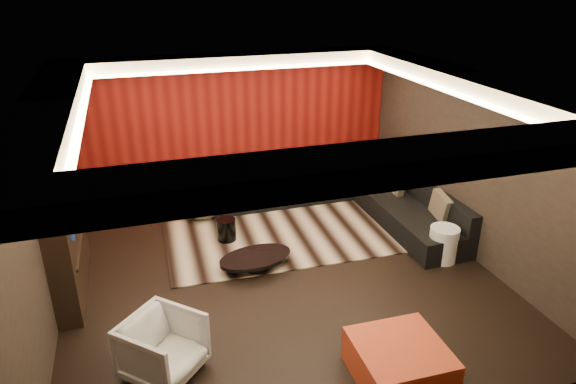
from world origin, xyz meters
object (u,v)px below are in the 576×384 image
object	(u,v)px
armchair	(163,347)
coffee_table	(256,261)
drum_stool	(226,229)
orange_ottoman	(399,362)
white_side_table	(443,244)
sectional_sofa	(341,196)

from	to	relation	value
armchair	coffee_table	bearing A→B (deg)	5.11
drum_stool	orange_ottoman	world-z (taller)	orange_ottoman
coffee_table	drum_stool	distance (m)	1.01
armchair	white_side_table	bearing A→B (deg)	-30.03
white_side_table	sectional_sofa	distance (m)	2.31
white_side_table	sectional_sofa	size ratio (longest dim) A/B	0.15
coffee_table	white_side_table	xyz separation A→B (m)	(2.80, -0.63, 0.16)
white_side_table	orange_ottoman	bearing A→B (deg)	-132.57
orange_ottoman	sectional_sofa	size ratio (longest dim) A/B	0.26
drum_stool	white_side_table	world-z (taller)	white_side_table
white_side_table	armchair	world-z (taller)	armchair
coffee_table	drum_stool	size ratio (longest dim) A/B	3.04
coffee_table	drum_stool	world-z (taller)	drum_stool
white_side_table	armchair	bearing A→B (deg)	-164.51
coffee_table	sectional_sofa	distance (m)	2.56
orange_ottoman	armchair	bearing A→B (deg)	160.92
white_side_table	coffee_table	bearing A→B (deg)	167.36
drum_stool	armchair	xyz separation A→B (m)	(-1.25, -2.79, 0.15)
white_side_table	sectional_sofa	xyz separation A→B (m)	(-0.77, 2.18, -0.01)
coffee_table	armchair	distance (m)	2.36
orange_ottoman	drum_stool	bearing A→B (deg)	108.02
white_side_table	sectional_sofa	bearing A→B (deg)	109.33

